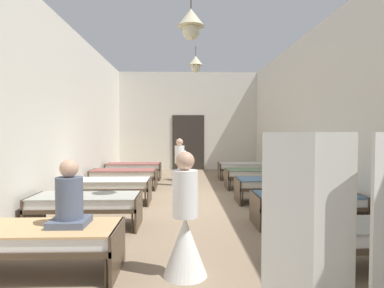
{
  "coord_description": "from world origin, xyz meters",
  "views": [
    {
      "loc": [
        -0.27,
        -7.69,
        1.71
      ],
      "look_at": [
        0.0,
        1.23,
        1.35
      ],
      "focal_mm": 30.59,
      "sensor_mm": 36.0,
      "label": 1
    }
  ],
  "objects_px": {
    "bed_left_row_4": "(134,167)",
    "patient_seated_secondary": "(289,178)",
    "bed_right_row_0": "(365,235)",
    "bed_right_row_1": "(306,201)",
    "bed_right_row_3": "(258,174)",
    "privacy_screen": "(336,233)",
    "bed_right_row_2": "(276,184)",
    "bed_left_row_2": "(110,185)",
    "nurse_mid_aisle": "(185,231)",
    "nurse_near_aisle": "(180,169)",
    "patient_seated_primary": "(69,201)",
    "potted_plant": "(182,159)",
    "bed_left_row_1": "(86,203)",
    "bed_left_row_0": "(39,238)",
    "bed_right_row_4": "(245,167)",
    "bed_left_row_3": "(124,174)"
  },
  "relations": [
    {
      "from": "bed_left_row_3",
      "to": "nurse_mid_aisle",
      "type": "distance_m",
      "value": 6.05
    },
    {
      "from": "bed_left_row_2",
      "to": "bed_right_row_4",
      "type": "distance_m",
      "value": 5.48
    },
    {
      "from": "bed_right_row_1",
      "to": "privacy_screen",
      "type": "bearing_deg",
      "value": -106.97
    },
    {
      "from": "bed_right_row_1",
      "to": "bed_right_row_2",
      "type": "bearing_deg",
      "value": 90.0
    },
    {
      "from": "bed_left_row_2",
      "to": "bed_left_row_3",
      "type": "xyz_separation_m",
      "value": [
        0.0,
        1.9,
        0.0
      ]
    },
    {
      "from": "bed_left_row_0",
      "to": "bed_right_row_3",
      "type": "relative_size",
      "value": 1.0
    },
    {
      "from": "privacy_screen",
      "to": "bed_right_row_4",
      "type": "bearing_deg",
      "value": 73.1
    },
    {
      "from": "bed_left_row_3",
      "to": "potted_plant",
      "type": "relative_size",
      "value": 1.59
    },
    {
      "from": "patient_seated_secondary",
      "to": "bed_right_row_0",
      "type": "bearing_deg",
      "value": -79.16
    },
    {
      "from": "potted_plant",
      "to": "bed_left_row_0",
      "type": "bearing_deg",
      "value": -103.07
    },
    {
      "from": "patient_seated_secondary",
      "to": "privacy_screen",
      "type": "distance_m",
      "value": 3.1
    },
    {
      "from": "bed_left_row_4",
      "to": "privacy_screen",
      "type": "bearing_deg",
      "value": -71.2
    },
    {
      "from": "bed_right_row_3",
      "to": "potted_plant",
      "type": "relative_size",
      "value": 1.59
    },
    {
      "from": "nurse_mid_aisle",
      "to": "potted_plant",
      "type": "height_order",
      "value": "nurse_mid_aisle"
    },
    {
      "from": "bed_right_row_0",
      "to": "bed_left_row_3",
      "type": "distance_m",
      "value": 6.94
    },
    {
      "from": "bed_left_row_1",
      "to": "bed_left_row_3",
      "type": "xyz_separation_m",
      "value": [
        0.0,
        3.8,
        0.0
      ]
    },
    {
      "from": "bed_right_row_1",
      "to": "nurse_near_aisle",
      "type": "bearing_deg",
      "value": 118.03
    },
    {
      "from": "nurse_near_aisle",
      "to": "patient_seated_primary",
      "type": "xyz_separation_m",
      "value": [
        -1.27,
        -6.23,
        0.34
      ]
    },
    {
      "from": "bed_right_row_1",
      "to": "potted_plant",
      "type": "bearing_deg",
      "value": 112.42
    },
    {
      "from": "patient_seated_primary",
      "to": "bed_left_row_3",
      "type": "bearing_deg",
      "value": 93.54
    },
    {
      "from": "bed_right_row_2",
      "to": "nurse_near_aisle",
      "type": "bearing_deg",
      "value": 133.28
    },
    {
      "from": "patient_seated_primary",
      "to": "privacy_screen",
      "type": "xyz_separation_m",
      "value": [
        2.65,
        -1.26,
        -0.02
      ]
    },
    {
      "from": "bed_left_row_0",
      "to": "bed_right_row_1",
      "type": "bearing_deg",
      "value": 25.68
    },
    {
      "from": "bed_left_row_0",
      "to": "bed_right_row_1",
      "type": "height_order",
      "value": "same"
    },
    {
      "from": "bed_left_row_2",
      "to": "nurse_near_aisle",
      "type": "bearing_deg",
      "value": 56.69
    },
    {
      "from": "bed_right_row_2",
      "to": "bed_left_row_4",
      "type": "bearing_deg",
      "value": 136.11
    },
    {
      "from": "bed_left_row_1",
      "to": "bed_right_row_3",
      "type": "xyz_separation_m",
      "value": [
        3.95,
        3.8,
        0.0
      ]
    },
    {
      "from": "bed_left_row_4",
      "to": "patient_seated_secondary",
      "type": "relative_size",
      "value": 2.37
    },
    {
      "from": "bed_right_row_2",
      "to": "bed_left_row_1",
      "type": "bearing_deg",
      "value": -154.32
    },
    {
      "from": "bed_left_row_0",
      "to": "bed_right_row_2",
      "type": "xyz_separation_m",
      "value": [
        3.95,
        3.8,
        0.0
      ]
    },
    {
      "from": "bed_left_row_1",
      "to": "bed_left_row_2",
      "type": "bearing_deg",
      "value": 90.0
    },
    {
      "from": "bed_left_row_4",
      "to": "privacy_screen",
      "type": "relative_size",
      "value": 1.12
    },
    {
      "from": "nurse_mid_aisle",
      "to": "patient_seated_secondary",
      "type": "distance_m",
      "value": 2.69
    },
    {
      "from": "bed_left_row_4",
      "to": "privacy_screen",
      "type": "xyz_separation_m",
      "value": [
        3.0,
        -8.81,
        0.41
      ]
    },
    {
      "from": "bed_left_row_0",
      "to": "nurse_near_aisle",
      "type": "bearing_deg",
      "value": 75.48
    },
    {
      "from": "bed_right_row_0",
      "to": "bed_right_row_3",
      "type": "height_order",
      "value": "same"
    },
    {
      "from": "bed_right_row_2",
      "to": "patient_seated_secondary",
      "type": "bearing_deg",
      "value": -100.06
    },
    {
      "from": "nurse_near_aisle",
      "to": "privacy_screen",
      "type": "relative_size",
      "value": 0.87
    },
    {
      "from": "nurse_mid_aisle",
      "to": "privacy_screen",
      "type": "height_order",
      "value": "privacy_screen"
    },
    {
      "from": "patient_seated_secondary",
      "to": "bed_left_row_2",
      "type": "bearing_deg",
      "value": 151.29
    },
    {
      "from": "bed_right_row_0",
      "to": "bed_right_row_1",
      "type": "bearing_deg",
      "value": 90.0
    },
    {
      "from": "bed_right_row_2",
      "to": "bed_left_row_3",
      "type": "xyz_separation_m",
      "value": [
        -3.95,
        1.9,
        0.0
      ]
    },
    {
      "from": "bed_right_row_0",
      "to": "patient_seated_secondary",
      "type": "height_order",
      "value": "patient_seated_secondary"
    },
    {
      "from": "bed_left_row_4",
      "to": "bed_right_row_4",
      "type": "relative_size",
      "value": 1.0
    },
    {
      "from": "bed_left_row_2",
      "to": "bed_left_row_4",
      "type": "height_order",
      "value": "same"
    },
    {
      "from": "patient_seated_secondary",
      "to": "nurse_near_aisle",
      "type": "bearing_deg",
      "value": 113.99
    },
    {
      "from": "nurse_near_aisle",
      "to": "patient_seated_primary",
      "type": "relative_size",
      "value": 1.86
    },
    {
      "from": "bed_left_row_3",
      "to": "bed_right_row_3",
      "type": "bearing_deg",
      "value": 0.0
    },
    {
      "from": "patient_seated_secondary",
      "to": "bed_left_row_0",
      "type": "bearing_deg",
      "value": -153.09
    },
    {
      "from": "bed_right_row_1",
      "to": "patient_seated_secondary",
      "type": "distance_m",
      "value": 0.56
    }
  ]
}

